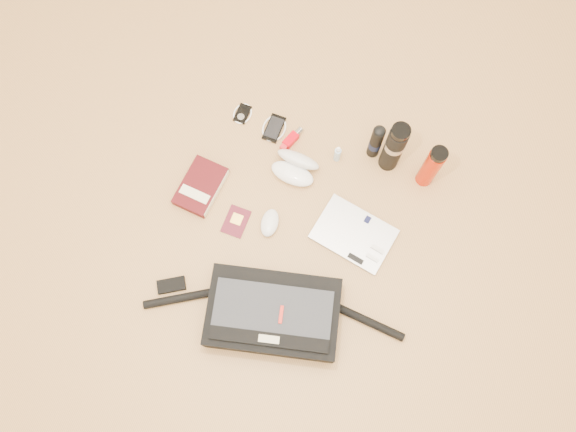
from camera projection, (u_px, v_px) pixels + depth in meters
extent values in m
plane|color=#B18149|center=(292.00, 244.00, 2.15)|extent=(4.00, 4.00, 0.00)
cube|color=black|center=(273.00, 313.00, 2.01)|extent=(0.52, 0.38, 0.11)
cube|color=#292B31|center=(272.00, 314.00, 1.95)|extent=(0.45, 0.29, 0.01)
cube|color=black|center=(269.00, 339.00, 1.92)|extent=(0.41, 0.14, 0.01)
cube|color=beige|center=(269.00, 339.00, 1.92)|extent=(0.08, 0.04, 0.02)
cube|color=#AF0E01|center=(281.00, 315.00, 1.95)|extent=(0.03, 0.06, 0.02)
cylinder|color=black|center=(183.00, 298.00, 2.07)|extent=(0.26, 0.17, 0.03)
cylinder|color=black|center=(367.00, 321.00, 2.05)|extent=(0.29, 0.06, 0.03)
cube|color=black|center=(171.00, 285.00, 2.09)|extent=(0.12, 0.10, 0.02)
cube|color=#A8A8AB|center=(354.00, 234.00, 2.15)|extent=(0.32, 0.26, 0.02)
cube|color=black|center=(368.00, 220.00, 2.16)|extent=(0.03, 0.03, 0.00)
cube|color=silver|center=(377.00, 249.00, 2.12)|extent=(0.06, 0.03, 0.01)
cube|color=white|center=(372.00, 258.00, 2.11)|extent=(0.05, 0.02, 0.01)
cube|color=black|center=(356.00, 259.00, 2.11)|extent=(0.06, 0.03, 0.01)
cube|color=#400A0D|center=(201.00, 186.00, 2.20)|extent=(0.16, 0.23, 0.04)
cube|color=beige|center=(217.00, 194.00, 2.19)|extent=(0.02, 0.21, 0.03)
cube|color=beige|center=(195.00, 194.00, 2.17)|extent=(0.12, 0.05, 0.00)
cube|color=#51111D|center=(236.00, 221.00, 2.17)|extent=(0.09, 0.12, 0.00)
cube|color=gold|center=(237.00, 219.00, 2.17)|extent=(0.04, 0.04, 0.00)
ellipsoid|color=silver|center=(270.00, 223.00, 2.15)|extent=(0.08, 0.12, 0.04)
ellipsoid|color=white|center=(292.00, 174.00, 2.21)|extent=(0.18, 0.10, 0.05)
ellipsoid|color=silver|center=(298.00, 159.00, 2.20)|extent=(0.18, 0.11, 0.10)
ellipsoid|color=black|center=(284.00, 170.00, 2.21)|extent=(0.05, 0.04, 0.02)
ellipsoid|color=black|center=(300.00, 177.00, 2.20)|extent=(0.05, 0.04, 0.02)
cylinder|color=black|center=(292.00, 173.00, 2.20)|extent=(0.03, 0.01, 0.01)
cube|color=black|center=(243.00, 114.00, 2.31)|extent=(0.05, 0.09, 0.01)
cylinder|color=#9E9EA1|center=(241.00, 117.00, 2.30)|extent=(0.03, 0.03, 0.00)
torus|color=white|center=(243.00, 114.00, 2.31)|extent=(0.08, 0.08, 0.01)
cube|color=black|center=(274.00, 128.00, 2.29)|extent=(0.06, 0.12, 0.01)
cube|color=black|center=(274.00, 128.00, 2.28)|extent=(0.06, 0.10, 0.00)
torus|color=white|center=(274.00, 128.00, 2.29)|extent=(0.10, 0.10, 0.01)
cube|color=#C3000E|center=(291.00, 140.00, 2.26)|extent=(0.06, 0.08, 0.03)
cube|color=red|center=(284.00, 147.00, 2.25)|extent=(0.03, 0.03, 0.02)
cylinder|color=#A1A1A3|center=(298.00, 132.00, 2.27)|extent=(0.04, 0.05, 0.02)
cylinder|color=#ADD4F2|center=(337.00, 155.00, 2.22)|extent=(0.03, 0.03, 0.08)
cylinder|color=silver|center=(338.00, 150.00, 2.17)|extent=(0.02, 0.02, 0.02)
cylinder|color=white|center=(339.00, 149.00, 2.16)|extent=(0.01, 0.01, 0.01)
cylinder|color=black|center=(376.00, 142.00, 2.17)|extent=(0.05, 0.05, 0.20)
cylinder|color=black|center=(375.00, 144.00, 2.19)|extent=(0.05, 0.05, 0.04)
ellipsoid|color=black|center=(380.00, 131.00, 2.08)|extent=(0.05, 0.05, 0.02)
cylinder|color=black|center=(393.00, 149.00, 2.12)|extent=(0.09, 0.09, 0.27)
cylinder|color=#9D9D9F|center=(395.00, 145.00, 2.09)|extent=(0.09, 0.09, 0.03)
cylinder|color=black|center=(401.00, 132.00, 1.98)|extent=(0.08, 0.08, 0.03)
cylinder|color=#B81700|center=(431.00, 168.00, 2.12)|extent=(0.09, 0.09, 0.23)
cylinder|color=black|center=(439.00, 154.00, 2.00)|extent=(0.08, 0.08, 0.02)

